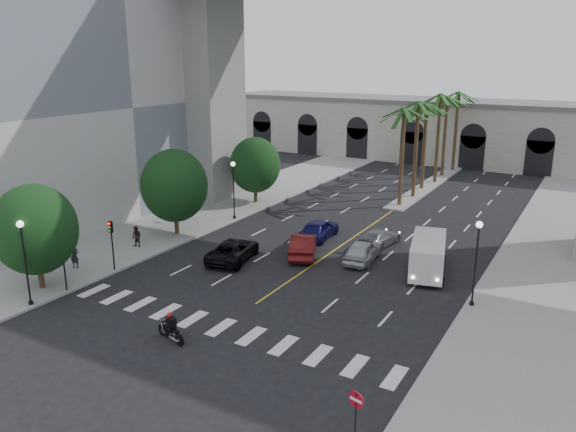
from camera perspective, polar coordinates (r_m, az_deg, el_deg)
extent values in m
plane|color=black|center=(32.81, -5.24, -10.15)|extent=(140.00, 140.00, 0.00)
cube|color=gray|center=(52.50, -9.30, -0.03)|extent=(8.00, 100.00, 0.15)
cube|color=gray|center=(41.56, 25.08, -5.76)|extent=(8.00, 100.00, 0.15)
cube|color=gray|center=(65.85, 14.06, 3.02)|extent=(2.00, 24.00, 0.20)
cube|color=#BBBBB6|center=(57.09, -21.29, 10.54)|extent=(16.00, 32.00, 20.00)
cube|color=beige|center=(81.44, 17.64, 7.98)|extent=(70.00, 10.00, 8.00)
cube|color=slate|center=(81.01, 17.90, 10.95)|extent=(71.00, 10.50, 0.50)
cube|color=gray|center=(58.28, -8.10, 11.95)|extent=(5.00, 6.00, 20.80)
cylinder|color=#47331E|center=(55.54, 11.48, 5.71)|extent=(0.40, 0.40, 9.50)
cylinder|color=#47331E|center=(59.25, 12.83, 6.41)|extent=(0.40, 0.40, 9.80)
cylinder|color=#47331E|center=(63.16, 13.66, 6.71)|extent=(0.40, 0.40, 9.30)
cylinder|color=#47331E|center=(66.82, 14.96, 7.46)|extent=(0.40, 0.40, 10.10)
cylinder|color=#47331E|center=(70.75, 15.62, 7.67)|extent=(0.40, 0.40, 9.60)
cylinder|color=#47331E|center=(74.51, 16.65, 8.10)|extent=(0.40, 0.40, 9.90)
cylinder|color=#382616|center=(39.04, -23.85, -5.27)|extent=(0.36, 0.36, 2.34)
ellipsoid|color=black|center=(38.16, -24.33, -1.26)|extent=(5.20, 5.20, 5.72)
cylinder|color=#382616|center=(47.28, -11.27, -0.49)|extent=(0.36, 0.36, 2.45)
ellipsoid|color=black|center=(46.53, -11.47, 3.05)|extent=(5.44, 5.44, 5.98)
cylinder|color=#382616|center=(56.54, -3.31, 2.44)|extent=(0.36, 0.36, 2.27)
ellipsoid|color=black|center=(55.95, -3.36, 5.20)|extent=(5.04, 5.04, 5.54)
cylinder|color=black|center=(37.12, -24.65, -8.11)|extent=(0.28, 0.28, 0.36)
cylinder|color=black|center=(36.25, -25.09, -4.61)|extent=(0.11, 0.11, 5.00)
sphere|color=white|center=(35.50, -25.58, -0.75)|extent=(0.40, 0.40, 0.40)
cylinder|color=black|center=(51.12, -5.46, -0.20)|extent=(0.28, 0.28, 0.36)
cylinder|color=black|center=(50.50, -5.53, 2.43)|extent=(0.11, 0.11, 5.00)
sphere|color=white|center=(49.96, -5.61, 5.28)|extent=(0.40, 0.40, 0.40)
cylinder|color=black|center=(35.45, 18.15, -8.53)|extent=(0.28, 0.28, 0.36)
cylinder|color=black|center=(34.55, 18.50, -4.88)|extent=(0.11, 0.11, 5.00)
sphere|color=white|center=(33.76, 18.88, -0.83)|extent=(0.40, 0.40, 0.40)
cylinder|color=black|center=(37.82, -21.79, -4.76)|extent=(0.10, 0.10, 3.50)
cube|color=black|center=(37.34, -22.03, -2.61)|extent=(0.25, 0.18, 0.80)
cylinder|color=black|center=(40.22, -17.39, -3.10)|extent=(0.10, 0.10, 3.50)
cube|color=black|center=(39.77, -17.56, -1.06)|extent=(0.25, 0.18, 0.80)
cylinder|color=black|center=(31.27, -12.64, -11.22)|extent=(0.66, 0.27, 0.65)
cylinder|color=black|center=(30.10, -10.96, -12.26)|extent=(0.66, 0.27, 0.65)
cube|color=silver|center=(30.60, -11.77, -11.62)|extent=(0.50, 0.41, 0.28)
cube|color=black|center=(30.58, -11.98, -11.01)|extent=(0.64, 0.39, 0.22)
cube|color=black|center=(30.23, -11.44, -11.40)|extent=(0.54, 0.38, 0.13)
cylinder|color=black|center=(30.81, -12.46, -10.33)|extent=(0.18, 0.59, 0.03)
cube|color=black|center=(30.24, -11.76, -10.54)|extent=(0.38, 0.47, 0.57)
cube|color=black|center=(30.08, -11.58, -10.56)|extent=(0.23, 0.36, 0.41)
sphere|color=red|center=(30.19, -11.96, -9.81)|extent=(0.28, 0.28, 0.28)
imported|color=#AEB0B3|center=(41.02, 7.57, -3.53)|extent=(2.30, 4.78, 1.57)
imported|color=#551112|center=(41.72, 1.56, -2.97)|extent=(3.73, 5.41, 1.69)
imported|color=black|center=(41.07, -5.58, -3.49)|extent=(3.61, 5.85, 1.51)
imported|color=slate|center=(44.55, 9.27, -2.17)|extent=(2.48, 4.77, 1.32)
imported|color=#0E0E43|center=(45.63, 3.17, -1.32)|extent=(2.25, 4.97, 1.66)
cube|color=silver|center=(39.32, 14.03, -3.82)|extent=(3.47, 6.17, 2.16)
cube|color=black|center=(36.65, 13.85, -4.84)|extent=(2.00, 0.73, 0.92)
cylinder|color=black|center=(37.81, 12.22, -6.18)|extent=(0.47, 0.80, 0.75)
cylinder|color=black|center=(37.76, 15.33, -6.43)|extent=(0.47, 0.80, 0.75)
cylinder|color=black|center=(41.63, 12.66, -4.10)|extent=(0.47, 0.80, 0.75)
cylinder|color=black|center=(41.59, 15.48, -4.32)|extent=(0.47, 0.80, 0.75)
imported|color=black|center=(41.70, -20.87, -3.79)|extent=(0.74, 0.60, 1.77)
imported|color=black|center=(44.72, -15.13, -2.04)|extent=(0.84, 0.68, 1.65)
cylinder|color=black|center=(22.13, 6.84, -20.37)|extent=(0.06, 0.06, 2.74)
cylinder|color=#9F0B1B|center=(21.50, 6.94, -18.05)|extent=(0.67, 0.21, 0.68)
cube|color=silver|center=(21.50, 6.94, -18.05)|extent=(0.51, 0.16, 0.11)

